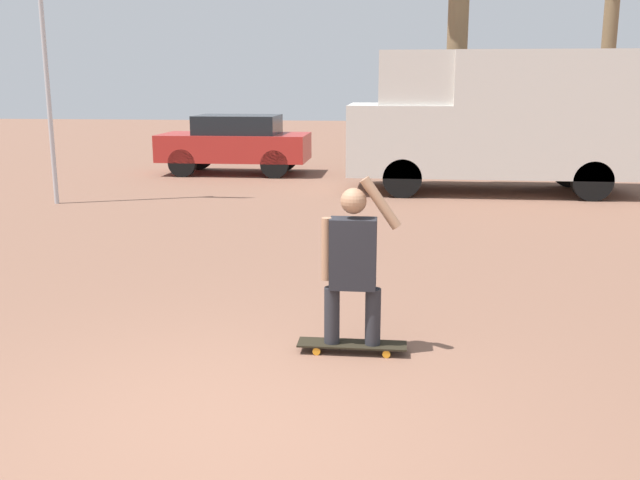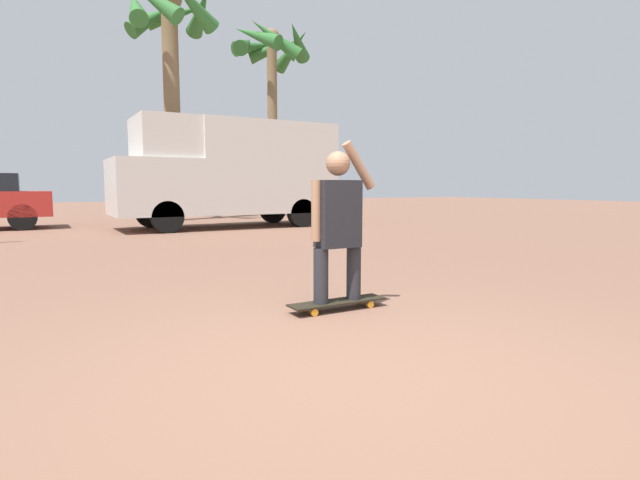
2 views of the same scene
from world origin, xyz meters
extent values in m
plane|color=brown|center=(0.00, 0.00, 0.00)|extent=(80.00, 80.00, 0.00)
cube|color=black|center=(0.79, 1.48, 0.08)|extent=(0.99, 0.24, 0.02)
cylinder|color=orange|center=(0.48, 1.38, 0.04)|extent=(0.07, 0.03, 0.07)
cylinder|color=orange|center=(0.48, 1.58, 0.04)|extent=(0.07, 0.03, 0.07)
cylinder|color=orange|center=(1.10, 1.38, 0.04)|extent=(0.07, 0.03, 0.07)
cylinder|color=orange|center=(1.10, 1.58, 0.04)|extent=(0.07, 0.03, 0.07)
cylinder|color=#28282D|center=(0.60, 1.48, 0.35)|extent=(0.14, 0.14, 0.52)
cylinder|color=#28282D|center=(0.97, 1.48, 0.35)|extent=(0.14, 0.14, 0.52)
cube|color=#232328|center=(0.79, 1.48, 0.92)|extent=(0.41, 0.22, 0.63)
sphere|color=#A37556|center=(0.79, 1.48, 1.39)|extent=(0.23, 0.23, 0.23)
cylinder|color=#A37556|center=(0.55, 1.48, 0.96)|extent=(0.09, 0.09, 0.56)
cylinder|color=#A37556|center=(1.02, 1.48, 1.38)|extent=(0.36, 0.09, 0.47)
cylinder|color=black|center=(1.26, 10.41, 0.41)|extent=(0.82, 0.28, 0.82)
cylinder|color=black|center=(1.26, 12.42, 0.41)|extent=(0.82, 0.28, 0.82)
cylinder|color=black|center=(5.13, 10.41, 0.41)|extent=(0.82, 0.28, 0.82)
cylinder|color=black|center=(5.13, 12.42, 0.41)|extent=(0.82, 0.28, 0.82)
cube|color=silver|center=(1.17, 11.42, 1.16)|extent=(2.18, 2.29, 1.50)
cube|color=black|center=(0.73, 11.42, 1.46)|extent=(0.04, 1.95, 0.75)
cube|color=silver|center=(4.29, 11.42, 1.72)|extent=(4.06, 2.29, 2.62)
cube|color=silver|center=(1.50, 11.42, 2.47)|extent=(1.53, 2.11, 1.12)
cylinder|color=black|center=(-1.93, 13.14, 0.36)|extent=(0.71, 0.22, 0.71)
cylinder|color=black|center=(-1.93, 14.73, 0.36)|extent=(0.71, 0.22, 0.71)
cylinder|color=brown|center=(6.67, 15.71, 3.47)|extent=(0.38, 0.38, 6.94)
sphere|color=brown|center=(6.67, 15.71, 6.94)|extent=(0.61, 0.61, 0.61)
cone|color=#2D6B2D|center=(7.67, 15.94, 6.61)|extent=(1.01, 2.11, 1.58)
cone|color=#2D6B2D|center=(7.16, 16.61, 6.74)|extent=(2.14, 1.51, 1.21)
cone|color=#2D6B2D|center=(6.42, 16.70, 6.77)|extent=(2.20, 1.08, 1.12)
cone|color=#2D6B2D|center=(5.82, 16.27, 6.69)|extent=(1.63, 2.07, 1.35)
cone|color=#2D6B2D|center=(5.80, 15.17, 6.71)|extent=(1.61, 2.09, 1.29)
cone|color=#2D6B2D|center=(6.35, 14.74, 6.60)|extent=(2.10, 1.17, 1.61)
cone|color=#2D6B2D|center=(7.45, 15.05, 6.72)|extent=(1.80, 1.98, 1.28)
cylinder|color=brown|center=(2.65, 15.18, 3.73)|extent=(0.54, 0.54, 7.47)
cone|color=#2D6B2D|center=(3.72, 15.13, 7.21)|extent=(0.69, 2.22, 1.42)
cone|color=#2D6B2D|center=(3.15, 16.13, 7.30)|extent=(2.25, 1.56, 1.14)
cone|color=#2D6B2D|center=(2.36, 16.21, 7.09)|extent=(2.17, 1.14, 1.75)
cone|color=#2D6B2D|center=(1.59, 15.26, 7.07)|extent=(0.75, 2.09, 1.79)
cone|color=#2D6B2D|center=(3.13, 14.22, 7.13)|extent=(2.18, 1.49, 1.64)
camera|label=1|loc=(1.16, -4.60, 2.40)|focal=40.00mm
camera|label=2|loc=(-1.70, -2.49, 1.18)|focal=28.00mm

